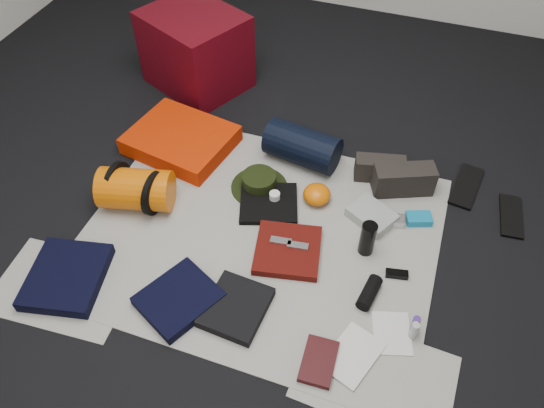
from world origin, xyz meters
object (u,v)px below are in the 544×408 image
(paperback_book, at_px, (319,361))
(navy_duffel, at_px, (302,146))
(sleeping_pad, at_px, (181,140))
(compact_camera, at_px, (394,220))
(water_bottle, at_px, (368,239))
(red_cabinet, at_px, (196,50))
(stuff_sack, at_px, (136,189))

(paperback_book, bearing_deg, navy_duffel, 107.47)
(navy_duffel, bearing_deg, paperback_book, -60.51)
(sleeping_pad, bearing_deg, compact_camera, -7.78)
(navy_duffel, height_order, compact_camera, navy_duffel)
(sleeping_pad, relative_size, navy_duffel, 1.37)
(sleeping_pad, bearing_deg, paperback_book, -42.52)
(water_bottle, relative_size, compact_camera, 1.75)
(red_cabinet, xyz_separation_m, compact_camera, (1.34, -0.74, -0.20))
(red_cabinet, relative_size, paperback_book, 2.80)
(stuff_sack, xyz_separation_m, navy_duffel, (0.66, 0.56, -0.00))
(stuff_sack, distance_m, water_bottle, 1.11)
(red_cabinet, height_order, sleeping_pad, red_cabinet)
(paperback_book, bearing_deg, red_cabinet, 125.09)
(sleeping_pad, xyz_separation_m, stuff_sack, (-0.01, -0.45, 0.05))
(red_cabinet, distance_m, paperback_book, 1.96)
(navy_duffel, bearing_deg, water_bottle, -37.61)
(stuff_sack, height_order, water_bottle, stuff_sack)
(stuff_sack, height_order, navy_duffel, stuff_sack)
(navy_duffel, xyz_separation_m, paperback_book, (0.40, -1.07, -0.09))
(water_bottle, relative_size, paperback_book, 0.90)
(red_cabinet, xyz_separation_m, paperback_book, (1.20, -1.53, -0.21))
(red_cabinet, bearing_deg, compact_camera, -3.85)
(sleeping_pad, height_order, stuff_sack, stuff_sack)
(stuff_sack, bearing_deg, red_cabinet, 98.13)
(sleeping_pad, relative_size, compact_camera, 5.18)
(navy_duffel, distance_m, compact_camera, 0.61)
(sleeping_pad, relative_size, stuff_sack, 1.51)
(compact_camera, bearing_deg, red_cabinet, 139.74)
(sleeping_pad, height_order, navy_duffel, navy_duffel)
(stuff_sack, distance_m, navy_duffel, 0.86)
(red_cabinet, relative_size, water_bottle, 3.10)
(water_bottle, distance_m, paperback_book, 0.60)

